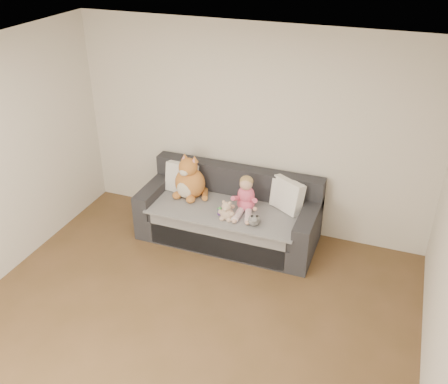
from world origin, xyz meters
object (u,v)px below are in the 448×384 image
(toddler, at_px, (245,197))
(sippy_cup, at_px, (220,211))
(sofa, at_px, (229,216))
(teddy_bear, at_px, (227,212))
(plush_cat, at_px, (189,181))

(toddler, relative_size, sippy_cup, 4.29)
(sofa, relative_size, teddy_bear, 8.67)
(toddler, distance_m, teddy_bear, 0.31)
(sofa, height_order, sippy_cup, sofa)
(plush_cat, xyz_separation_m, sippy_cup, (0.52, -0.29, -0.16))
(toddler, distance_m, sippy_cup, 0.34)
(plush_cat, distance_m, teddy_bear, 0.73)
(toddler, bearing_deg, sofa, 151.96)
(teddy_bear, xyz_separation_m, sippy_cup, (-0.11, 0.07, -0.04))
(toddler, xyz_separation_m, sippy_cup, (-0.26, -0.18, -0.13))
(teddy_bear, bearing_deg, plush_cat, 149.14)
(sofa, height_order, teddy_bear, sofa)
(sofa, bearing_deg, sippy_cup, -95.12)
(plush_cat, distance_m, sippy_cup, 0.62)
(toddler, relative_size, teddy_bear, 1.85)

